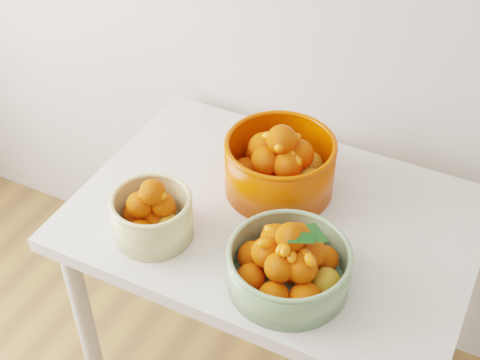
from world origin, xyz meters
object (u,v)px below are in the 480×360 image
at_px(table, 273,241).
at_px(bowl_green, 289,264).
at_px(bowl_cream, 152,215).
at_px(bowl_orange, 280,165).

xyz_separation_m(table, bowl_green, (0.12, -0.19, 0.16)).
relative_size(bowl_cream, bowl_green, 0.76).
height_order(table, bowl_orange, bowl_orange).
distance_m(table, bowl_orange, 0.20).
xyz_separation_m(bowl_green, bowl_orange, (-0.15, 0.29, 0.02)).
distance_m(bowl_green, bowl_orange, 0.32).
height_order(table, bowl_cream, bowl_cream).
bearing_deg(bowl_orange, bowl_green, -62.29).
xyz_separation_m(bowl_cream, bowl_orange, (0.20, 0.29, 0.02)).
relative_size(table, bowl_orange, 2.96).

